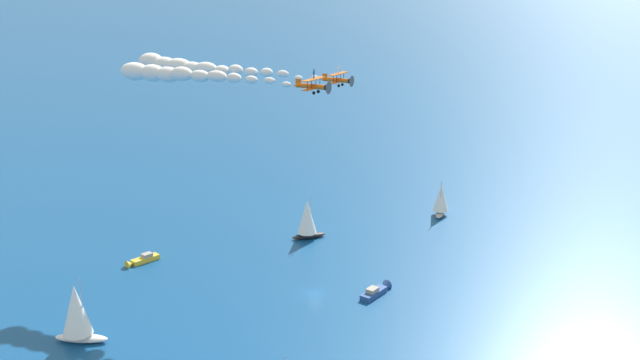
% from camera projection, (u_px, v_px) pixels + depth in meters
% --- Properties ---
extents(ground_plane, '(2000.00, 2000.00, 0.00)m').
position_uv_depth(ground_plane, '(315.00, 294.00, 165.84)').
color(ground_plane, navy).
extents(motorboat_near_centre, '(4.86, 8.57, 2.42)m').
position_uv_depth(motorboat_near_centre, '(141.00, 260.00, 181.16)').
color(motorboat_near_centre, gold).
rests_on(motorboat_near_centre, ground_plane).
extents(motorboat_far_stbd, '(6.28, 8.96, 2.59)m').
position_uv_depth(motorboat_far_stbd, '(377.00, 291.00, 165.48)').
color(motorboat_far_stbd, '#23478C').
rests_on(motorboat_far_stbd, ground_plane).
extents(sailboat_inshore, '(7.22, 6.68, 9.93)m').
position_uv_depth(sailboat_inshore, '(441.00, 199.00, 211.05)').
color(sailboat_inshore, '#9E9993').
rests_on(sailboat_inshore, ground_plane).
extents(sailboat_offshore, '(7.71, 10.16, 12.99)m').
position_uv_depth(sailboat_offshore, '(77.00, 313.00, 144.56)').
color(sailboat_offshore, white).
rests_on(sailboat_offshore, ground_plane).
extents(sailboat_ahead, '(5.14, 8.88, 11.24)m').
position_uv_depth(sailboat_ahead, '(307.00, 219.00, 194.58)').
color(sailboat_ahead, black).
rests_on(sailboat_ahead, ground_plane).
extents(biplane_lead, '(6.69, 6.49, 3.59)m').
position_uv_depth(biplane_lead, '(338.00, 79.00, 161.38)').
color(biplane_lead, orange).
extents(wingwalker_lead, '(1.02, 1.22, 1.53)m').
position_uv_depth(wingwalker_lead, '(339.00, 69.00, 160.80)').
color(wingwalker_lead, white).
extents(smoke_trail_lead, '(38.49, 31.85, 4.75)m').
position_uv_depth(smoke_trail_lead, '(185.00, 67.00, 177.95)').
color(smoke_trail_lead, white).
extents(biplane_wingman, '(6.69, 6.49, 3.59)m').
position_uv_depth(biplane_wingman, '(314.00, 86.00, 140.75)').
color(biplane_wingman, orange).
extents(wingwalker_wingman, '(0.66, 0.77, 1.77)m').
position_uv_depth(wingwalker_wingman, '(314.00, 74.00, 140.16)').
color(wingwalker_wingman, '#1E4CB2').
extents(smoke_trail_wingman, '(32.25, 26.92, 3.84)m').
position_uv_depth(smoke_trail_wingman, '(168.00, 74.00, 154.80)').
color(smoke_trail_wingman, white).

